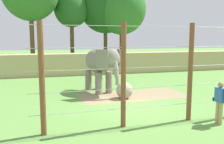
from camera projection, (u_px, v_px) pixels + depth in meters
name	position (u px, v px, depth m)	size (l,w,h in m)	color
ground_plane	(136.00, 107.00, 12.03)	(120.00, 120.00, 0.00)	#609342
dirt_patch	(133.00, 95.00, 14.46)	(6.27, 2.85, 0.01)	#937F5B
embankment_wall	(90.00, 64.00, 22.99)	(36.00, 1.80, 1.93)	tan
elephant	(101.00, 63.00, 14.96)	(2.03, 3.58, 2.74)	gray
enrichment_ball	(125.00, 90.00, 13.63)	(0.92, 0.92, 0.92)	gray
cable_fence	(159.00, 74.00, 9.46)	(9.69, 0.20, 3.92)	brown
zookeeper	(220.00, 101.00, 9.50)	(0.25, 0.58, 1.67)	tan
tree_left_of_centre	(71.00, 10.00, 26.94)	(3.78, 3.78, 8.47)	brown
tree_behind_wall	(105.00, 6.00, 28.38)	(6.05, 6.05, 10.21)	brown
tree_right_of_centre	(122.00, 9.00, 27.56)	(5.47, 5.47, 9.44)	brown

